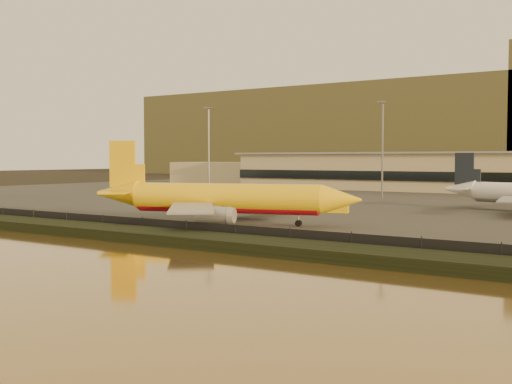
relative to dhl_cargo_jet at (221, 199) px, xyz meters
The scene contains 9 objects.
ground 7.87m from the dhl_cargo_jet, 38.53° to the right, with size 900.00×900.00×0.00m, color black.
embankment 22.05m from the dhl_cargo_jet, 76.19° to the right, with size 320.00×7.00×1.40m, color black.
tarmac 91.10m from the dhl_cargo_jet, 86.73° to the left, with size 320.00×220.00×0.20m, color #2D2D2D.
perimeter_fence 18.15m from the dhl_cargo_jet, 73.13° to the right, with size 300.00×0.05×2.20m, color black.
terminal_building 121.79m from the dhl_cargo_jet, 94.39° to the left, with size 202.00×25.00×12.60m.
apron_light_masts 74.57m from the dhl_cargo_jet, 74.09° to the left, with size 152.20×12.20×25.40m.
dhl_cargo_jet is the anchor object (origin of this frame).
gse_vehicle_yellow 30.15m from the dhl_cargo_jet, 78.61° to the left, with size 3.99×1.79×1.79m, color yellow.
gse_vehicle_white 37.07m from the dhl_cargo_jet, 119.09° to the left, with size 3.46×1.56×1.56m, color silver.
Camera 1 is at (57.02, -77.59, 10.70)m, focal length 45.00 mm.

